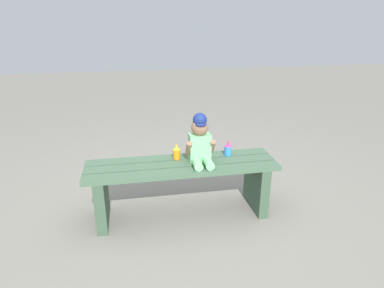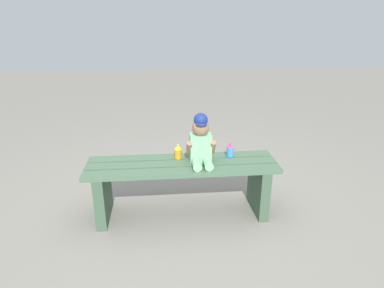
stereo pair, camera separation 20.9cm
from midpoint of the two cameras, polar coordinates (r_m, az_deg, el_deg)
The scene contains 5 objects.
ground_plane at distance 2.95m, azimuth 0.49°, elevation -11.54°, with size 16.00×16.00×0.00m, color gray.
park_bench at distance 2.80m, azimuth 0.51°, elevation -6.09°, with size 1.53×0.41×0.47m.
child_figure at distance 2.68m, azimuth 3.73°, elevation 0.36°, with size 0.23×0.27×0.40m.
sippy_cup_left at distance 2.79m, azimuth -0.22°, elevation -1.36°, with size 0.06×0.06×0.12m.
sippy_cup_right at distance 2.86m, azimuth 8.52°, elevation -1.03°, with size 0.06×0.06×0.12m.
Camera 2 is at (-0.16, -2.49, 1.59)m, focal length 31.75 mm.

